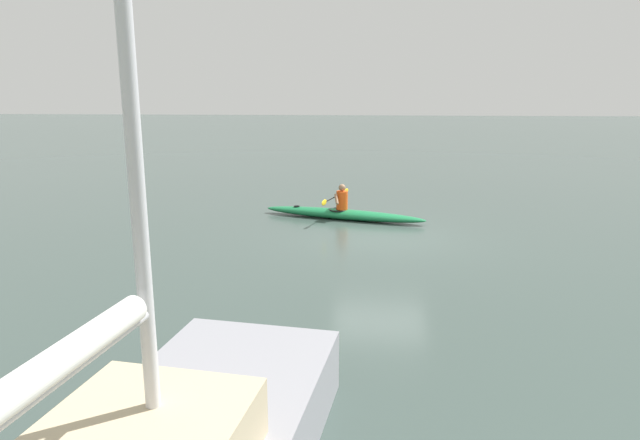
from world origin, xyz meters
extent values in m
plane|color=#384742|center=(0.00, 0.00, 0.00)|extent=(160.00, 160.00, 0.00)
ellipsoid|color=#19723F|center=(1.14, -2.04, 0.15)|extent=(5.07, 2.00, 0.30)
torus|color=black|center=(1.28, -2.08, 0.28)|extent=(0.70, 0.70, 0.04)
cylinder|color=black|center=(2.61, -2.46, 0.29)|extent=(0.18, 0.18, 0.02)
cylinder|color=#E04C14|center=(1.17, -2.05, 0.58)|extent=(0.35, 0.35, 0.56)
sphere|color=#936B4C|center=(1.17, -2.05, 0.97)|extent=(0.21, 0.21, 0.21)
cylinder|color=black|center=(1.36, -2.10, 0.68)|extent=(0.58, 1.94, 0.03)
ellipsoid|color=gold|center=(1.64, -1.14, 0.68)|extent=(0.15, 0.40, 0.17)
ellipsoid|color=gold|center=(1.09, -3.07, 0.68)|extent=(0.15, 0.40, 0.17)
cylinder|color=#936B4C|center=(1.32, -1.81, 0.66)|extent=(0.18, 0.31, 0.34)
cylinder|color=#936B4C|center=(1.17, -2.33, 0.66)|extent=(0.25, 0.25, 0.34)
cone|color=gray|center=(1.66, 7.33, 0.39)|extent=(0.85, 0.99, 0.74)
camera|label=1|loc=(0.37, 14.38, 3.77)|focal=31.06mm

